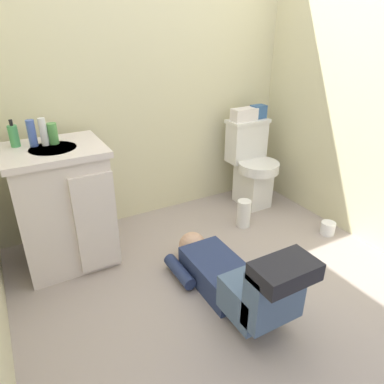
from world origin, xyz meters
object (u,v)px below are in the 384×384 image
object	(u,v)px
person_plumber	(235,278)
bottle_blue	(32,133)
faucet	(47,133)
bottle_white	(43,132)
toilet	(251,165)
vanity_cabinet	(63,206)
toiletry_bag	(258,112)
tissue_box	(244,114)
toilet_paper_roll	(328,228)
paper_towel_roll	(244,213)
soap_dispenser	(14,136)
bottle_green	(53,134)

from	to	relation	value
person_plumber	bottle_blue	distance (m)	1.49
person_plumber	faucet	bearing A→B (deg)	125.27
bottle_blue	bottle_white	world-z (taller)	bottle_white
toilet	bottle_white	size ratio (longest dim) A/B	4.43
toilet	bottle_blue	xyz separation A→B (m)	(-1.71, -0.01, 0.53)
vanity_cabinet	toiletry_bag	world-z (taller)	toiletry_bag
person_plumber	tissue_box	distance (m)	1.51
tissue_box	toilet_paper_roll	distance (m)	1.15
tissue_box	paper_towel_roll	world-z (taller)	tissue_box
tissue_box	soap_dispenser	xyz separation A→B (m)	(-1.77, -0.06, 0.09)
soap_dispenser	toilet_paper_roll	size ratio (longest dim) A/B	1.51
toilet_paper_roll	toilet	bearing A→B (deg)	105.41
soap_dispenser	bottle_white	xyz separation A→B (m)	(0.16, -0.06, 0.02)
faucet	tissue_box	bearing A→B (deg)	1.33
vanity_cabinet	toiletry_bag	size ratio (longest dim) A/B	6.61
person_plumber	bottle_white	size ratio (longest dim) A/B	6.29
toiletry_bag	person_plumber	bearing A→B (deg)	-131.87
tissue_box	paper_towel_roll	xyz separation A→B (m)	(-0.25, -0.41, -0.69)
soap_dispenser	person_plumber	bearing A→B (deg)	-47.88
faucet	bottle_green	distance (m)	0.08
faucet	person_plumber	size ratio (longest dim) A/B	0.09
bottle_white	toilet_paper_roll	distance (m)	2.16
faucet	paper_towel_roll	world-z (taller)	faucet
soap_dispenser	bottle_blue	distance (m)	0.11
bottle_green	paper_towel_roll	bearing A→B (deg)	-12.87
toiletry_bag	soap_dispenser	size ratio (longest dim) A/B	0.75
bottle_blue	bottle_white	size ratio (longest dim) A/B	0.96
toilet_paper_roll	vanity_cabinet	bearing A→B (deg)	160.37
vanity_cabinet	tissue_box	bearing A→B (deg)	6.62
person_plumber	bottle_white	xyz separation A→B (m)	(-0.77, 0.97, 0.73)
toiletry_bag	toilet	bearing A→B (deg)	-139.23
bottle_green	toilet_paper_roll	size ratio (longest dim) A/B	1.18
bottle_white	bottle_green	xyz separation A→B (m)	(0.05, 0.01, -0.02)
tissue_box	paper_towel_roll	distance (m)	0.84
vanity_cabinet	bottle_white	xyz separation A→B (m)	(-0.03, 0.06, 0.49)
vanity_cabinet	paper_towel_roll	xyz separation A→B (m)	(1.32, -0.23, -0.31)
person_plumber	toilet_paper_roll	size ratio (longest dim) A/B	9.68
soap_dispenser	toilet_paper_roll	xyz separation A→B (m)	(2.02, -0.78, -0.84)
vanity_cabinet	faucet	world-z (taller)	faucet
toiletry_bag	bottle_white	xyz separation A→B (m)	(-1.75, -0.12, 0.10)
person_plumber	bottle_green	bearing A→B (deg)	126.38
faucet	tissue_box	distance (m)	1.58
toilet	toiletry_bag	distance (m)	0.46
vanity_cabinet	toiletry_bag	bearing A→B (deg)	6.05
bottle_blue	toilet	bearing A→B (deg)	0.44
tissue_box	toiletry_bag	world-z (taller)	toiletry_bag
toiletry_bag	paper_towel_roll	bearing A→B (deg)	-134.65
person_plumber	toiletry_bag	bearing A→B (deg)	48.13
bottle_green	bottle_white	bearing A→B (deg)	-174.52
person_plumber	bottle_green	size ratio (longest dim) A/B	8.21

